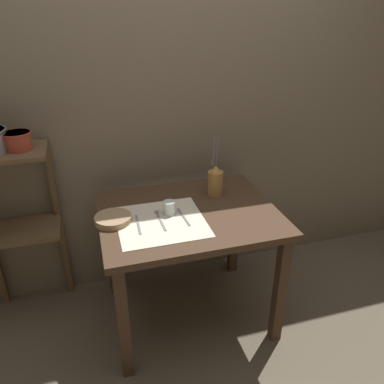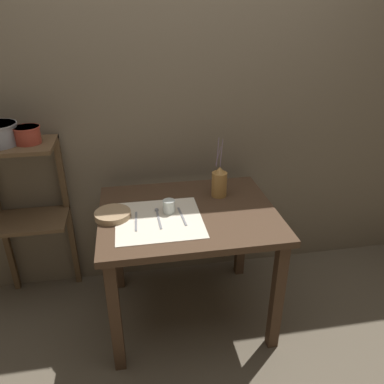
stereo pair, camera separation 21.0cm
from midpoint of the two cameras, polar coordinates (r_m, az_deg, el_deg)
ground_plane at (r=2.61m, az=-2.92°, el=-17.85°), size 12.00×12.00×0.00m
stone_wall_back at (r=2.46m, az=-6.48°, el=11.59°), size 7.00×0.06×2.40m
wooden_table at (r=2.21m, az=-3.31°, el=-5.56°), size 1.01×0.81×0.77m
wooden_shelf_unit at (r=2.48m, az=-27.53°, el=-1.76°), size 0.46×0.31×1.12m
linen_cloth at (r=2.06m, az=-7.68°, el=-4.55°), size 0.47×0.46×0.00m
pitcher_with_flowers at (r=2.30m, az=0.99°, el=1.59°), size 0.09×0.09×0.37m
wooden_bowl at (r=2.10m, az=-14.76°, el=-4.09°), size 0.20×0.20×0.04m
glass_tumbler_near at (r=2.11m, az=-6.31°, el=-2.44°), size 0.07×0.07×0.08m
fork_inner at (r=2.05m, az=-11.13°, el=-4.94°), size 0.02×0.20×0.00m
spoon_outer at (r=2.11m, az=-8.00°, el=-3.69°), size 0.02×0.22×0.02m
knife_center at (r=2.09m, az=-4.17°, el=-3.87°), size 0.03×0.20×0.00m
metal_pot_small at (r=2.28m, az=-27.51°, el=6.95°), size 0.15×0.15×0.10m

